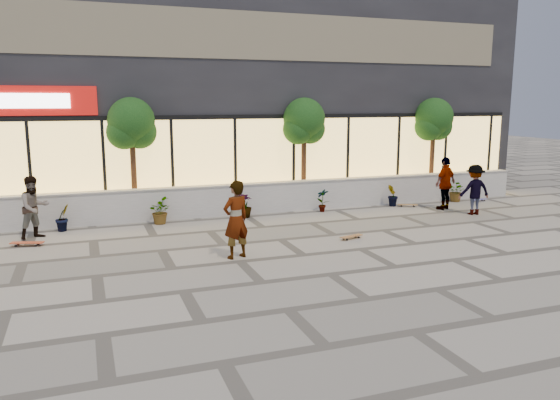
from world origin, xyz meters
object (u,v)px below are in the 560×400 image
object	(u,v)px
skater_left	(34,207)
skater_right_far	(474,190)
skater_center	(236,220)
tree_midwest	(132,126)
skateboard_right_near	(408,205)
skater_right_near	(445,183)
skateboard_center	(351,236)
skateboard_left	(27,243)
skateboard_right_far	(479,200)
tree_mideast	(304,124)
tree_east	(434,122)

from	to	relation	value
skater_left	skater_right_far	bearing A→B (deg)	-38.00
skater_left	skater_center	bearing A→B (deg)	-70.41
skater_right_far	tree_midwest	bearing A→B (deg)	-10.06
skater_right_far	skateboard_right_near	size ratio (longest dim) A/B	2.36
skater_left	skateboard_right_near	distance (m)	12.41
skater_center	skater_right_near	size ratio (longest dim) A/B	1.03
skater_right_far	skateboard_center	distance (m)	5.72
skateboard_left	skateboard_right_far	xyz separation A→B (m)	(15.74, 1.27, -0.02)
skateboard_center	skateboard_right_far	bearing A→B (deg)	9.62
skater_left	skateboard_center	xyz separation A→B (m)	(8.27, -3.09, -0.80)
skater_center	skateboard_center	size ratio (longest dim) A/B	2.55
tree_mideast	skateboard_center	bearing A→B (deg)	-96.99
tree_mideast	skateboard_right_near	world-z (taller)	tree_mideast
skateboard_right_near	tree_midwest	bearing A→B (deg)	-163.33
skater_center	skateboard_right_far	xyz separation A→B (m)	(10.80, 4.23, -0.89)
skateboard_center	tree_east	bearing A→B (deg)	23.22
skater_center	skateboard_center	distance (m)	3.69
skater_right_near	skater_center	bearing A→B (deg)	0.33
tree_east	skater_left	bearing A→B (deg)	-172.37
tree_east	skateboard_right_near	xyz separation A→B (m)	(-2.01, -1.50, -2.91)
tree_midwest	skater_center	distance (m)	6.35
skater_center	skateboard_right_far	world-z (taller)	skater_center
tree_mideast	skateboard_left	xyz separation A→B (m)	(-9.06, -2.77, -2.90)
tree_mideast	skateboard_right_far	distance (m)	7.43
tree_midwest	tree_mideast	world-z (taller)	same
skater_left	tree_mideast	bearing A→B (deg)	-19.58
skater_right_far	tree_east	bearing A→B (deg)	-93.75
tree_mideast	skateboard_right_near	size ratio (longest dim) A/B	5.45
skater_center	skateboard_right_near	distance (m)	8.76
skateboard_right_near	skater_left	bearing A→B (deg)	-152.36
tree_midwest	tree_east	world-z (taller)	same
tree_midwest	skater_left	bearing A→B (deg)	-146.29
tree_east	skateboard_right_far	distance (m)	3.48
skateboard_right_near	skateboard_right_far	xyz separation A→B (m)	(3.19, 0.00, -0.00)
skater_right_far	skateboard_left	distance (m)	13.92
skateboard_right_near	skater_right_far	bearing A→B (deg)	-29.38
skater_right_far	skateboard_right_far	world-z (taller)	skater_right_far
tree_east	skater_right_near	xyz separation A→B (m)	(-1.07, -2.35, -2.05)
tree_east	skateboard_right_near	size ratio (longest dim) A/B	5.45
tree_mideast	skateboard_right_far	size ratio (longest dim) A/B	5.45
tree_mideast	skater_center	xyz separation A→B (m)	(-4.13, -5.73, -2.03)
tree_midwest	skateboard_right_far	size ratio (longest dim) A/B	5.45
tree_mideast	skateboard_right_far	xyz separation A→B (m)	(6.67, -1.50, -2.92)
skateboard_center	skateboard_right_near	world-z (taller)	skateboard_center
tree_midwest	skater_right_near	bearing A→B (deg)	-12.71
tree_midwest	skater_right_far	size ratio (longest dim) A/B	2.31
tree_east	skateboard_center	world-z (taller)	tree_east
skater_right_near	tree_east	bearing A→B (deg)	-135.62
skateboard_center	skater_left	bearing A→B (deg)	143.38
skater_right_near	skater_left	bearing A→B (deg)	-22.99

